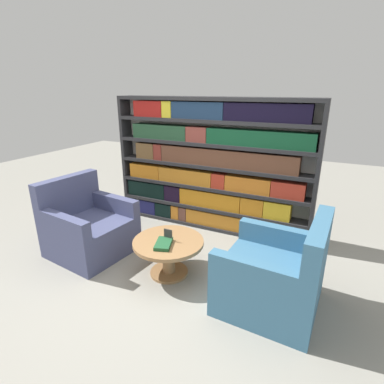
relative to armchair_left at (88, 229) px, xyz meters
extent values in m
plane|color=gray|center=(1.11, -0.12, -0.32)|extent=(14.00, 14.00, 0.00)
cube|color=silver|center=(1.11, 1.50, 0.64)|extent=(2.97, 0.05, 1.92)
cube|color=#262628|center=(-0.35, 1.37, 0.64)|extent=(0.05, 0.30, 1.92)
cube|color=#262628|center=(2.56, 1.37, 0.64)|extent=(0.05, 0.30, 1.92)
cube|color=#262628|center=(1.11, 1.37, -0.30)|extent=(2.87, 0.30, 0.05)
cube|color=#262628|center=(1.11, 1.37, 0.00)|extent=(2.87, 0.30, 0.05)
cube|color=#262628|center=(1.11, 1.37, 0.32)|extent=(2.87, 0.30, 0.05)
cube|color=#262628|center=(1.11, 1.37, 0.64)|extent=(2.87, 0.30, 0.05)
cube|color=#262628|center=(1.11, 1.37, 0.96)|extent=(2.87, 0.30, 0.05)
cube|color=#262628|center=(1.11, 1.37, 1.28)|extent=(2.87, 0.30, 0.05)
cube|color=#262628|center=(1.11, 1.37, 1.58)|extent=(2.87, 0.30, 0.05)
cube|color=navy|center=(0.04, 1.35, -0.16)|extent=(0.31, 0.20, 0.22)
cube|color=black|center=(0.35, 1.35, -0.16)|extent=(0.29, 0.20, 0.22)
cube|color=orange|center=(0.57, 1.35, -0.16)|extent=(0.13, 0.20, 0.22)
cube|color=brown|center=(0.70, 1.35, -0.16)|extent=(0.13, 0.20, 0.22)
cube|color=orange|center=(1.53, 1.35, -0.16)|extent=(1.52, 0.20, 0.22)
cube|color=black|center=(0.04, 1.35, 0.15)|extent=(0.68, 0.20, 0.24)
cube|color=black|center=(0.52, 1.35, 0.15)|extent=(0.27, 0.20, 0.24)
cube|color=orange|center=(1.14, 1.35, 0.15)|extent=(0.95, 0.20, 0.24)
cube|color=orange|center=(1.78, 1.35, 0.15)|extent=(0.32, 0.20, 0.24)
cube|color=gold|center=(2.13, 1.35, 0.15)|extent=(0.35, 0.20, 0.24)
cube|color=orange|center=(0.02, 1.35, 0.45)|extent=(0.53, 0.20, 0.22)
cube|color=orange|center=(0.73, 1.35, 0.45)|extent=(0.87, 0.20, 0.22)
cube|color=red|center=(1.28, 1.35, 0.45)|extent=(0.20, 0.20, 0.22)
cube|color=orange|center=(1.70, 1.35, 0.45)|extent=(0.63, 0.20, 0.22)
cube|color=#BD3625|center=(2.24, 1.35, 0.45)|extent=(0.43, 0.20, 0.22)
cube|color=brown|center=(0.05, 1.35, 0.79)|extent=(0.31, 0.20, 0.24)
cube|color=maroon|center=(0.29, 1.35, 0.79)|extent=(0.14, 0.20, 0.24)
cube|color=brown|center=(1.36, 1.35, 0.79)|extent=(1.99, 0.20, 0.24)
cube|color=#24492F|center=(0.31, 1.35, 1.09)|extent=(0.90, 0.20, 0.21)
cube|color=brown|center=(0.93, 1.35, 1.09)|extent=(0.31, 0.20, 0.21)
cube|color=#144D2D|center=(1.80, 1.35, 1.09)|extent=(1.42, 0.20, 0.21)
cube|color=maroon|center=(0.14, 1.35, 1.42)|extent=(0.48, 0.20, 0.23)
cube|color=gold|center=(0.46, 1.35, 1.42)|extent=(0.15, 0.20, 0.23)
cube|color=#1B314E|center=(0.93, 1.35, 1.42)|extent=(0.77, 0.20, 0.23)
cube|color=black|center=(1.88, 1.35, 1.42)|extent=(1.09, 0.20, 0.23)
cube|color=#42476B|center=(0.05, -0.01, -0.09)|extent=(1.00, 1.00, 0.45)
cube|color=#42476B|center=(-0.33, 0.04, 0.39)|extent=(0.25, 0.90, 0.51)
cube|color=#42476B|center=(0.07, -0.40, 0.24)|extent=(0.77, 0.21, 0.22)
cube|color=#42476B|center=(0.16, 0.37, 0.24)|extent=(0.77, 0.21, 0.22)
cube|color=#386684|center=(2.32, -0.01, -0.09)|extent=(0.95, 0.94, 0.45)
cube|color=#386684|center=(2.70, -0.03, 0.39)|extent=(0.19, 0.90, 0.51)
cube|color=#386684|center=(2.27, 0.38, 0.24)|extent=(0.77, 0.16, 0.22)
cube|color=#386684|center=(2.23, -0.39, 0.24)|extent=(0.77, 0.16, 0.22)
cylinder|color=olive|center=(1.18, 0.01, -0.13)|extent=(0.14, 0.14, 0.38)
cylinder|color=olive|center=(1.18, 0.01, -0.31)|extent=(0.44, 0.44, 0.03)
cylinder|color=olive|center=(1.18, 0.01, 0.08)|extent=(0.79, 0.79, 0.04)
cube|color=black|center=(1.18, 0.01, 0.11)|extent=(0.06, 0.06, 0.01)
cube|color=#2D2D2D|center=(1.18, 0.01, 0.17)|extent=(0.10, 0.01, 0.14)
cube|color=#1E512D|center=(1.19, -0.11, 0.12)|extent=(0.24, 0.31, 0.04)
camera|label=1|loc=(2.72, -2.55, 1.71)|focal=28.00mm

